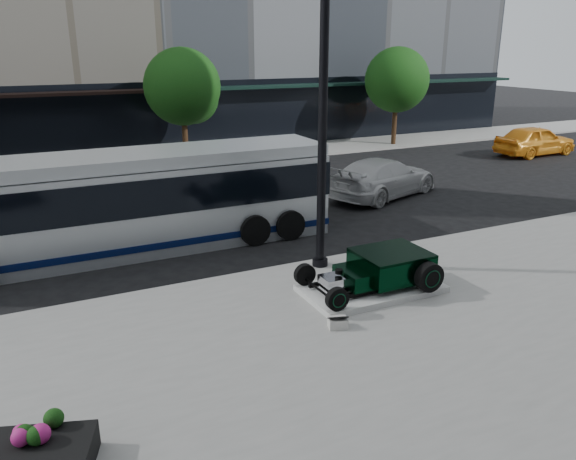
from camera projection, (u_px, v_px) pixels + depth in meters
name	position (u px, v px, depth m)	size (l,w,h in m)	color
ground	(273.00, 244.00, 17.51)	(120.00, 120.00, 0.00)	black
sidewalk_near	(557.00, 449.00, 8.52)	(70.00, 17.00, 0.12)	gray
sidewalk_far	(163.00, 162.00, 29.45)	(70.00, 4.00, 0.12)	gray
street_trees	(185.00, 90.00, 27.96)	(29.80, 3.80, 5.70)	black
display_plinth	(371.00, 288.00, 13.81)	(3.40, 1.80, 0.15)	silver
hot_rod	(384.00, 267.00, 13.79)	(3.22, 2.00, 0.81)	black
info_plaque	(338.00, 322.00, 12.03)	(0.47, 0.41, 0.31)	silver
lamppost	(322.00, 136.00, 14.35)	(0.42, 0.42, 7.68)	black
flower_planter	(13.00, 460.00, 7.86)	(2.38, 1.70, 0.70)	black
transit_bus	(132.00, 201.00, 16.63)	(12.12, 2.88, 2.92)	silver
white_sedan	(383.00, 178.00, 22.71)	(2.19, 5.40, 1.57)	silver
yellow_taxi	(535.00, 140.00, 31.24)	(1.96, 4.87, 1.66)	#F9A222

